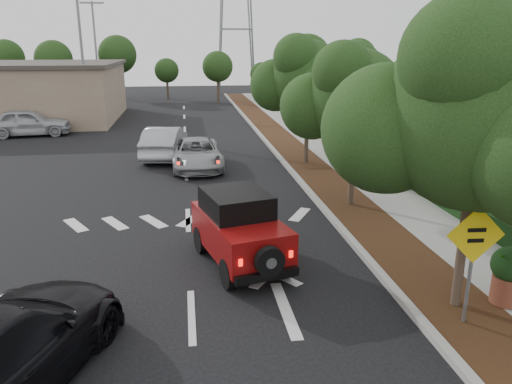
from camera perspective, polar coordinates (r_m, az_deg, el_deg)
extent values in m
plane|color=black|center=(10.83, -7.37, -13.88)|extent=(120.00, 120.00, 0.00)
cube|color=#9E9B93|center=(22.49, 3.83, 2.68)|extent=(0.20, 70.00, 0.15)
cube|color=black|center=(22.72, 6.31, 2.72)|extent=(1.80, 70.00, 0.12)
cube|color=gray|center=(23.26, 10.85, 2.84)|extent=(2.00, 70.00, 0.12)
cube|color=black|center=(23.67, 14.11, 3.72)|extent=(0.80, 70.00, 0.80)
cylinder|color=black|center=(13.68, -6.25, -5.43)|extent=(0.42, 0.76, 0.72)
cylinder|color=black|center=(14.10, -0.75, -4.65)|extent=(0.42, 0.76, 0.72)
cylinder|color=black|center=(11.70, -3.11, -9.31)|extent=(0.42, 0.76, 0.72)
cylinder|color=black|center=(12.19, 3.19, -8.21)|extent=(0.42, 0.76, 0.72)
cube|color=maroon|center=(12.70, -1.84, -4.72)|extent=(2.38, 3.62, 0.90)
cube|color=black|center=(12.69, -2.29, -1.20)|extent=(1.89, 2.14, 0.58)
cube|color=maroon|center=(13.84, -3.67, -3.23)|extent=(1.61, 1.25, 0.74)
cube|color=black|center=(11.39, 1.28, -9.56)|extent=(1.53, 0.53, 0.20)
cylinder|color=black|center=(11.11, 1.56, -7.95)|extent=(0.71, 0.36, 0.68)
cube|color=#FF190C|center=(11.05, -1.77, -8.09)|extent=(0.10, 0.06, 0.16)
cube|color=#FF190C|center=(11.50, 4.02, -7.10)|extent=(0.10, 0.06, 0.16)
imported|color=#97999E|center=(22.91, -6.80, 4.36)|extent=(2.32, 4.82, 1.32)
imported|color=#A5A9AD|center=(25.24, -10.38, 5.62)|extent=(2.31, 4.93, 1.56)
imported|color=#AEB2B7|center=(33.85, -24.60, 7.24)|extent=(5.13, 2.58, 1.68)
cylinder|color=slate|center=(10.64, 23.28, -8.21)|extent=(0.08, 0.08, 2.24)
cube|color=yellow|center=(10.35, 23.83, -4.52)|extent=(1.14, 0.10, 1.14)
cube|color=black|center=(10.29, 23.95, -4.01)|extent=(0.36, 0.03, 0.08)
cube|color=black|center=(10.36, 23.81, -5.11)|extent=(0.32, 0.03, 0.08)
cylinder|color=brown|center=(12.08, 26.65, -9.92)|extent=(0.65, 0.65, 0.61)
sphere|color=black|center=(11.85, 27.01, -7.40)|extent=(0.76, 0.76, 0.76)
imported|color=black|center=(11.82, 27.06, -7.01)|extent=(0.68, 0.60, 0.72)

